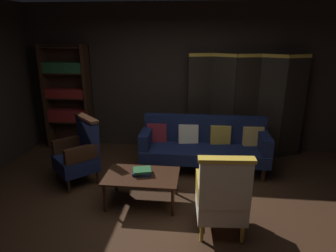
{
  "coord_description": "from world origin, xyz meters",
  "views": [
    {
      "loc": [
        0.46,
        -3.42,
        2.32
      ],
      "look_at": [
        0.0,
        0.8,
        0.95
      ],
      "focal_mm": 32.29,
      "sensor_mm": 36.0,
      "label": 1
    }
  ],
  "objects": [
    {
      "name": "bookshelf",
      "position": [
        -2.15,
        2.19,
        1.06
      ],
      "size": [
        0.9,
        0.32,
        2.05
      ],
      "color": "black",
      "rests_on": "ground_plane"
    },
    {
      "name": "armchair_wing_left",
      "position": [
        -1.38,
        0.72,
        0.49
      ],
      "size": [
        0.82,
        0.82,
        1.04
      ],
      "color": "black",
      "rests_on": "ground_plane"
    },
    {
      "name": "ground_plane",
      "position": [
        0.0,
        0.0,
        0.0
      ],
      "size": [
        10.0,
        10.0,
        0.0
      ],
      "primitive_type": "plane",
      "color": "#331E11"
    },
    {
      "name": "velvet_couch",
      "position": [
        0.55,
        1.46,
        0.46
      ],
      "size": [
        2.12,
        0.78,
        0.88
      ],
      "color": "black",
      "rests_on": "ground_plane"
    },
    {
      "name": "coffee_table",
      "position": [
        -0.3,
        0.22,
        0.37
      ],
      "size": [
        1.0,
        0.64,
        0.42
      ],
      "color": "black",
      "rests_on": "ground_plane"
    },
    {
      "name": "armchair_gilt_accent",
      "position": [
        0.75,
        -0.32,
        0.49
      ],
      "size": [
        0.62,
        0.62,
        1.04
      ],
      "color": "gold",
      "rests_on": "ground_plane"
    },
    {
      "name": "book_navy_cloth",
      "position": [
        -0.3,
        0.25,
        0.44
      ],
      "size": [
        0.25,
        0.19,
        0.04
      ],
      "primitive_type": "cube",
      "rotation": [
        0.0,
        0.0,
        0.02
      ],
      "color": "navy",
      "rests_on": "coffee_table"
    },
    {
      "name": "back_wall",
      "position": [
        0.0,
        2.45,
        1.4
      ],
      "size": [
        7.2,
        0.1,
        2.8
      ],
      "primitive_type": "cube",
      "color": "black",
      "rests_on": "ground_plane"
    },
    {
      "name": "folding_screen",
      "position": [
        1.31,
        2.16,
        0.99
      ],
      "size": [
        2.16,
        0.29,
        1.9
      ],
      "color": "black",
      "rests_on": "ground_plane"
    },
    {
      "name": "book_green_cloth",
      "position": [
        -0.3,
        0.25,
        0.48
      ],
      "size": [
        0.29,
        0.26,
        0.03
      ],
      "primitive_type": "cube",
      "rotation": [
        0.0,
        0.0,
        0.29
      ],
      "color": "#1E4C28",
      "rests_on": "book_navy_cloth"
    }
  ]
}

